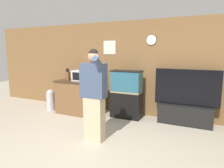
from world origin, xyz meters
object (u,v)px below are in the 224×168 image
microwave (82,76)px  person_standing (94,94)px  knife_block (68,76)px  counter_island (80,97)px  aquarium_on_stand (126,94)px  trash_bin (51,99)px  tv_on_stand (185,108)px

microwave → person_standing: (1.19, -1.38, -0.15)m
microwave → knife_block: bearing=-175.3°
knife_block → counter_island: bearing=1.6°
microwave → aquarium_on_stand: aquarium_on_stand is taller
counter_island → knife_block: knife_block is taller
counter_island → knife_block: (-0.39, -0.01, 0.60)m
knife_block → trash_bin: (-0.60, -0.07, -0.75)m
counter_island → trash_bin: bearing=-175.1°
tv_on_stand → person_standing: person_standing is taller
trash_bin → knife_block: bearing=7.0°
knife_block → aquarium_on_stand: knife_block is taller
counter_island → person_standing: (1.26, -1.35, 0.47)m
counter_island → tv_on_stand: size_ratio=0.89×
counter_island → aquarium_on_stand: bearing=10.6°
counter_island → microwave: bearing=21.3°
person_standing → trash_bin: size_ratio=2.85×
aquarium_on_stand → person_standing: person_standing is taller
counter_island → person_standing: bearing=-46.9°
trash_bin → person_standing: bearing=-29.3°
tv_on_stand → trash_bin: bearing=-173.0°
counter_island → trash_bin: (-0.99, -0.08, -0.15)m
microwave → knife_block: 0.46m
knife_block → person_standing: (1.66, -1.34, -0.14)m
knife_block → tv_on_stand: bearing=7.1°
counter_island → person_standing: size_ratio=0.74×
knife_block → tv_on_stand: (3.20, 0.40, -0.69)m
tv_on_stand → aquarium_on_stand: bearing=-174.7°
counter_island → tv_on_stand: tv_on_stand is taller
microwave → trash_bin: bearing=-174.0°
aquarium_on_stand → knife_block: bearing=-171.4°
person_standing → tv_on_stand: bearing=48.3°
microwave → tv_on_stand: size_ratio=0.30×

